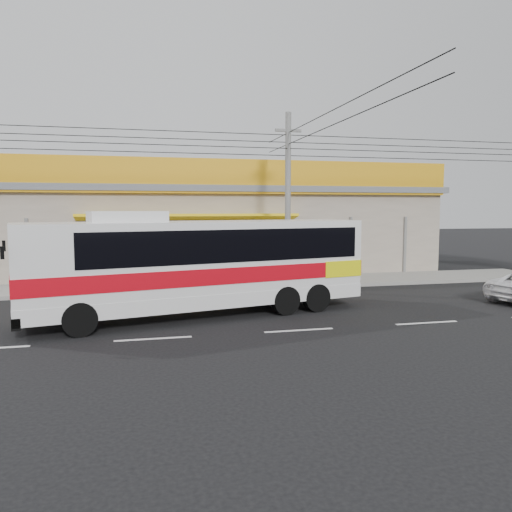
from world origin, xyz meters
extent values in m
plane|color=black|center=(0.00, 0.00, 0.00)|extent=(120.00, 120.00, 0.00)
cube|color=gray|center=(0.00, 6.00, 0.07)|extent=(30.00, 3.20, 0.15)
cube|color=gray|center=(0.00, 11.60, 2.10)|extent=(22.00, 8.00, 4.20)
cube|color=slate|center=(0.00, 11.60, 4.35)|extent=(22.60, 8.60, 0.30)
cube|color=orange|center=(0.00, 7.48, 4.90)|extent=(22.00, 0.24, 1.60)
cube|color=#B30912|center=(-2.00, 7.45, 4.90)|extent=(9.00, 0.10, 1.20)
cube|color=#1A7B15|center=(6.50, 7.45, 4.90)|extent=(2.40, 0.10, 1.10)
cube|color=navy|center=(9.20, 7.45, 4.90)|extent=(2.20, 0.10, 1.10)
cube|color=#B30912|center=(-9.00, 7.45, 4.90)|extent=(3.00, 0.10, 1.10)
cube|color=yellow|center=(-2.00, 7.30, 3.00)|extent=(10.00, 1.20, 0.37)
cube|color=silver|center=(-2.44, 0.01, 1.71)|extent=(11.00, 4.55, 2.60)
cube|color=red|center=(-2.44, 0.01, 1.39)|extent=(11.05, 4.59, 0.49)
cube|color=yellow|center=(2.11, 1.04, 1.39)|extent=(1.91, 2.56, 0.54)
cube|color=black|center=(-1.83, 0.15, 2.29)|extent=(9.26, 4.19, 0.99)
cube|color=black|center=(-7.63, -1.15, 2.11)|extent=(0.57, 1.96, 1.35)
cube|color=silver|center=(-4.63, -0.48, 3.17)|extent=(2.38, 1.70, 0.32)
cylinder|color=black|center=(-5.90, -1.80, 0.47)|extent=(0.97, 0.48, 0.93)
cylinder|color=black|center=(-6.34, 0.18, 0.47)|extent=(0.97, 0.48, 0.93)
cylinder|color=black|center=(1.37, -0.17, 0.47)|extent=(0.97, 0.48, 0.93)
cylinder|color=black|center=(0.93, 1.81, 0.47)|extent=(0.97, 0.48, 0.93)
imported|color=maroon|center=(-6.28, 4.96, 0.67)|extent=(2.04, 0.94, 1.03)
cylinder|color=slate|center=(1.69, 4.20, 3.65)|extent=(0.24, 0.24, 7.30)
cube|color=slate|center=(1.69, 4.20, 6.57)|extent=(1.09, 0.11, 0.11)
camera|label=1|loc=(-4.31, -15.56, 3.40)|focal=35.00mm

